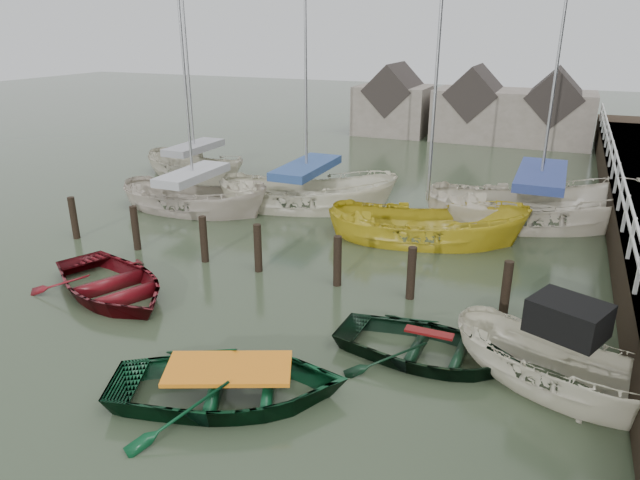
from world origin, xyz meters
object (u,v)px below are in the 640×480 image
at_px(rowboat_dkgreen, 427,358).
at_px(sailboat_d, 535,223).
at_px(rowboat_red, 113,295).
at_px(sailboat_c, 425,240).
at_px(sailboat_b, 307,206).
at_px(rowboat_green, 231,399).
at_px(sailboat_a, 195,209).
at_px(sailboat_e, 196,176).
at_px(motorboat, 557,386).

relative_size(rowboat_dkgreen, sailboat_d, 0.30).
height_order(rowboat_red, sailboat_c, sailboat_c).
bearing_deg(rowboat_dkgreen, rowboat_red, 93.52).
relative_size(rowboat_red, rowboat_dkgreen, 1.13).
distance_m(rowboat_red, sailboat_b, 9.04).
height_order(rowboat_green, sailboat_b, sailboat_b).
height_order(rowboat_green, rowboat_dkgreen, rowboat_green).
height_order(sailboat_c, sailboat_d, sailboat_d).
height_order(rowboat_dkgreen, sailboat_c, sailboat_c).
xyz_separation_m(sailboat_a, sailboat_e, (-2.89, 4.25, -0.00)).
relative_size(rowboat_red, sailboat_d, 0.34).
height_order(rowboat_dkgreen, motorboat, motorboat).
height_order(rowboat_dkgreen, sailboat_b, sailboat_b).
bearing_deg(motorboat, sailboat_a, 85.88).
bearing_deg(sailboat_d, sailboat_a, 87.06).
bearing_deg(sailboat_b, motorboat, -149.56).
relative_size(rowboat_dkgreen, sailboat_c, 0.39).
distance_m(sailboat_b, sailboat_e, 6.97).
bearing_deg(sailboat_b, sailboat_a, 102.58).
bearing_deg(sailboat_d, rowboat_green, 141.68).
bearing_deg(sailboat_a, rowboat_green, -145.37).
xyz_separation_m(rowboat_green, sailboat_a, (-7.35, 9.46, 0.07)).
distance_m(sailboat_a, sailboat_e, 5.14).
bearing_deg(sailboat_d, sailboat_e, 67.82).
bearing_deg(sailboat_b, sailboat_e, 55.31).
bearing_deg(sailboat_a, rowboat_dkgreen, -125.74).
xyz_separation_m(rowboat_green, rowboat_dkgreen, (3.06, 2.82, 0.00)).
xyz_separation_m(motorboat, sailboat_e, (-15.84, 11.01, -0.03)).
bearing_deg(sailboat_e, rowboat_dkgreen, -113.53).
xyz_separation_m(sailboat_c, sailboat_d, (3.18, 3.11, 0.05)).
bearing_deg(sailboat_c, sailboat_a, 79.70).
bearing_deg(sailboat_a, sailboat_e, 31.06).
xyz_separation_m(rowboat_dkgreen, sailboat_c, (-1.69, 6.92, 0.01)).
distance_m(sailboat_b, sailboat_c, 5.31).
bearing_deg(sailboat_c, sailboat_b, 58.69).
distance_m(rowboat_green, sailboat_a, 11.98).
bearing_deg(sailboat_e, sailboat_b, -92.90).
relative_size(motorboat, sailboat_d, 0.36).
height_order(sailboat_b, sailboat_d, sailboat_d).
relative_size(sailboat_b, sailboat_d, 0.83).
bearing_deg(sailboat_d, motorboat, 167.08).
bearing_deg(rowboat_red, rowboat_dkgreen, -63.93).
xyz_separation_m(rowboat_red, sailboat_a, (-2.22, 6.90, 0.07)).
relative_size(sailboat_a, sailboat_c, 1.17).
relative_size(sailboat_d, sailboat_e, 1.23).
relative_size(sailboat_a, sailboat_d, 0.91).
distance_m(rowboat_green, sailboat_e, 17.12).
bearing_deg(motorboat, rowboat_green, 139.20).
bearing_deg(rowboat_dkgreen, sailboat_a, 59.21).
bearing_deg(sailboat_e, rowboat_green, -127.47).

